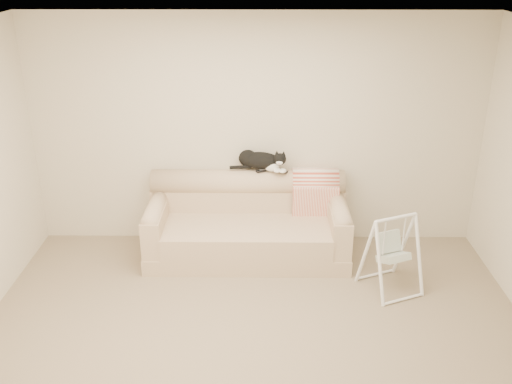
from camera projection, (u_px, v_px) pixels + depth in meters
ground_plane at (255, 344)px, 4.98m from camera, size 5.00×5.00×0.00m
room_shell at (255, 183)px, 4.37m from camera, size 5.04×4.04×2.60m
sofa at (248, 225)px, 6.33m from camera, size 2.20×0.93×0.90m
remote_a at (264, 170)px, 6.32m from camera, size 0.18×0.13×0.03m
remote_b at (280, 171)px, 6.30m from camera, size 0.17×0.13×0.02m
tuxedo_cat at (261, 161)px, 6.30m from camera, size 0.64×0.35×0.25m
throw_blanket at (315, 186)px, 6.38m from camera, size 0.51×0.38×0.58m
baby_swing at (392, 253)px, 5.64m from camera, size 0.66×0.68×0.82m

